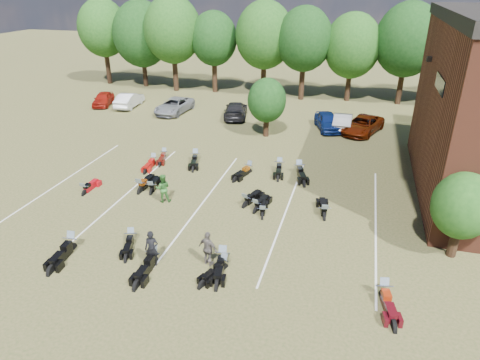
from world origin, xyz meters
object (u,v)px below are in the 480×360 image
(motorcycle_0, at_px, (72,250))
(motorcycle_14, at_px, (165,158))
(car_0, at_px, (103,99))
(person_black, at_px, (152,249))
(person_grey, at_px, (208,249))
(car_4, at_px, (328,121))
(motorcycle_3, at_px, (223,264))
(person_green, at_px, (163,188))
(motorcycle_7, at_px, (85,194))

(motorcycle_0, bearing_deg, motorcycle_14, 87.31)
(car_0, bearing_deg, person_black, -70.46)
(person_black, bearing_deg, motorcycle_14, 99.59)
(person_grey, bearing_deg, motorcycle_14, -38.01)
(person_black, bearing_deg, car_4, 61.94)
(car_4, relative_size, motorcycle_0, 1.73)
(person_grey, relative_size, motorcycle_3, 0.75)
(car_0, relative_size, motorcycle_0, 1.59)
(person_black, bearing_deg, person_green, 97.32)
(motorcycle_0, height_order, motorcycle_3, motorcycle_0)
(car_4, distance_m, motorcycle_3, 21.60)
(motorcycle_7, bearing_deg, car_4, -129.59)
(motorcycle_14, bearing_deg, motorcycle_0, -99.26)
(motorcycle_0, xyz_separation_m, motorcycle_3, (7.54, 0.97, 0.00))
(person_grey, bearing_deg, car_4, -80.66)
(motorcycle_3, bearing_deg, motorcycle_14, 116.90)
(person_green, distance_m, motorcycle_14, 6.95)
(person_grey, bearing_deg, motorcycle_7, -7.03)
(car_0, relative_size, person_green, 2.26)
(motorcycle_7, bearing_deg, motorcycle_0, 117.12)
(person_grey, xyz_separation_m, motorcycle_14, (-7.61, 11.45, -0.88))
(person_black, bearing_deg, person_grey, 2.83)
(person_grey, height_order, motorcycle_3, person_grey)
(car_0, relative_size, person_black, 2.26)
(person_black, height_order, motorcycle_7, person_black)
(person_black, relative_size, motorcycle_3, 0.75)
(person_grey, bearing_deg, motorcycle_0, 24.59)
(person_grey, bearing_deg, person_black, 34.35)
(car_0, relative_size, motorcycle_7, 1.93)
(person_green, relative_size, motorcycle_3, 0.75)
(motorcycle_7, bearing_deg, person_black, 142.29)
(person_black, bearing_deg, motorcycle_3, 3.56)
(motorcycle_3, bearing_deg, motorcycle_7, 147.59)
(person_black, bearing_deg, motorcycle_0, 167.30)
(person_black, relative_size, person_green, 1.00)
(car_0, relative_size, motorcycle_14, 1.99)
(car_4, relative_size, person_grey, 2.48)
(car_4, xyz_separation_m, motorcycle_14, (-11.05, -10.17, -0.75))
(person_green, bearing_deg, motorcycle_3, 116.00)
(car_4, height_order, motorcycle_14, car_4)
(person_grey, xyz_separation_m, motorcycle_0, (-6.92, -0.75, -0.88))
(car_0, bearing_deg, person_grey, -65.87)
(car_0, height_order, motorcycle_0, car_0)
(motorcycle_7, relative_size, motorcycle_14, 1.03)
(motorcycle_0, relative_size, motorcycle_14, 1.25)
(car_4, height_order, motorcycle_7, car_4)
(car_0, xyz_separation_m, motorcycle_14, (12.46, -11.76, -0.68))
(motorcycle_14, bearing_deg, motorcycle_3, -66.26)
(motorcycle_0, relative_size, motorcycle_7, 1.21)
(car_0, bearing_deg, car_4, -20.60)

